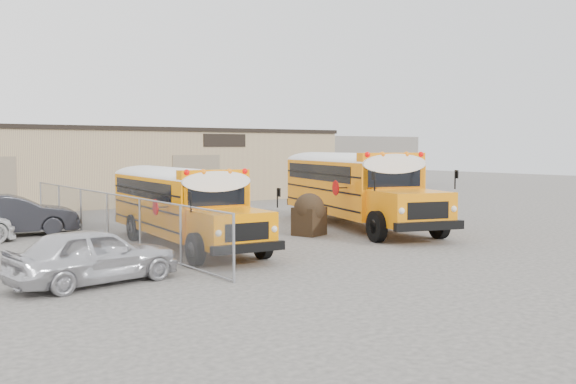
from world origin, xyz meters
TOP-DOWN VIEW (x-y plane):
  - ground at (0.00, 0.00)m, footprint 120.00×120.00m
  - warehouse at (-0.00, 19.99)m, footprint 30.20×10.20m
  - chainlink_fence at (-6.00, 3.00)m, footprint 0.07×18.07m
  - distant_building_right at (24.00, 24.00)m, footprint 10.00×8.00m
  - school_bus_left at (-3.68, 6.34)m, footprint 3.36×9.74m
  - school_bus_right at (6.40, 7.69)m, footprint 5.79×11.60m
  - tarp_bundle at (1.04, -0.06)m, footprint 1.38×1.32m
  - car_silver at (-8.93, -4.03)m, footprint 4.51×2.30m
  - car_dark at (-8.48, 6.62)m, footprint 5.11×2.51m

SIDE VIEW (x-z plane):
  - ground at x=0.00m, z-range 0.00..0.00m
  - car_silver at x=-8.93m, z-range 0.00..1.47m
  - car_dark at x=-8.48m, z-range 0.00..1.61m
  - tarp_bundle at x=1.04m, z-range 0.02..1.69m
  - chainlink_fence at x=-6.00m, z-range 0.00..1.80m
  - school_bus_left at x=-3.68m, z-range 0.22..3.02m
  - school_bus_right at x=6.40m, z-range 0.26..3.56m
  - distant_building_right at x=24.00m, z-range 0.00..4.40m
  - warehouse at x=0.00m, z-range 0.04..4.71m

